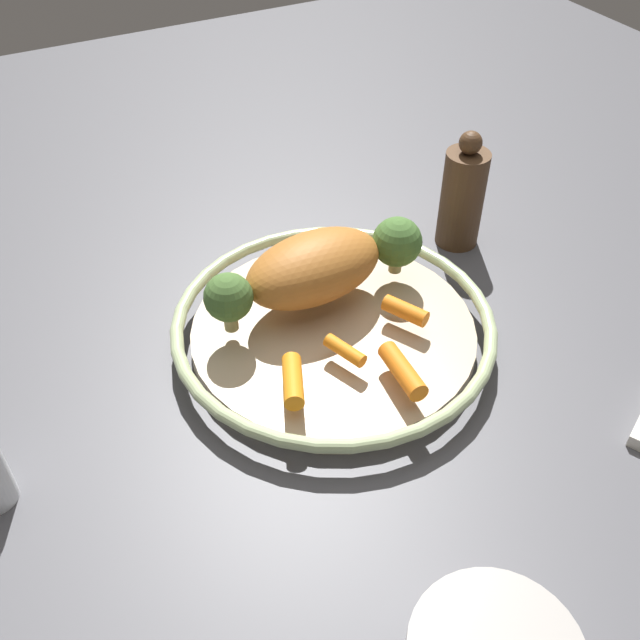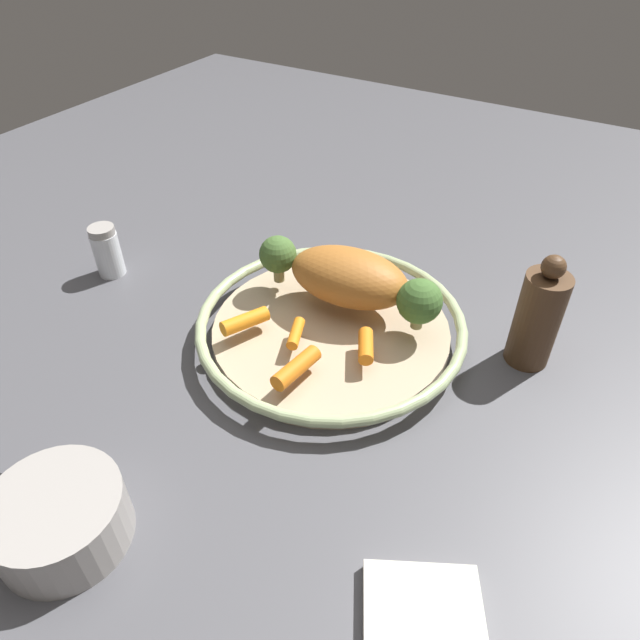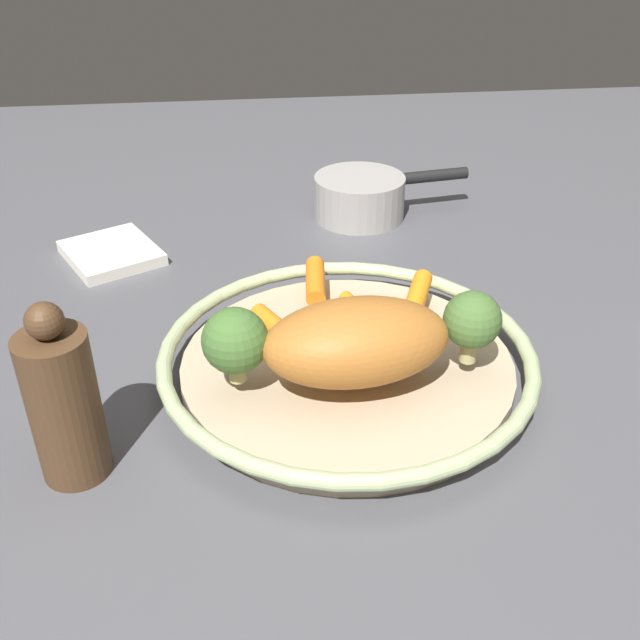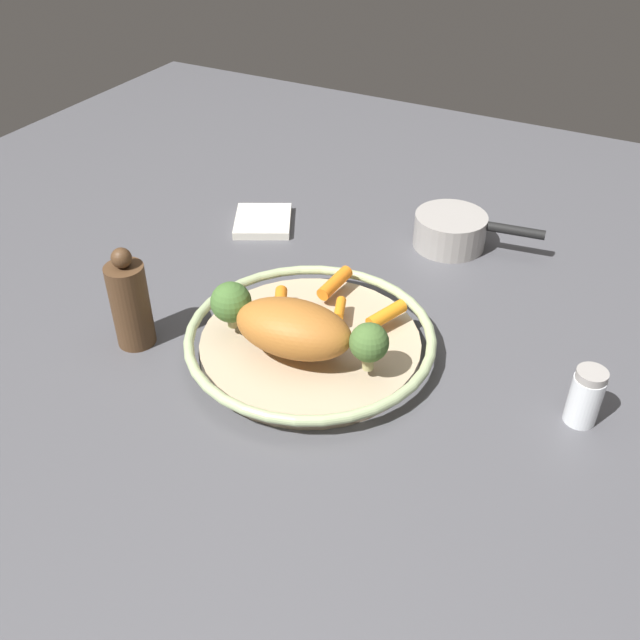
{
  "view_description": "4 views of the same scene",
  "coord_description": "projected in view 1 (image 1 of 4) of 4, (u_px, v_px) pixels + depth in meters",
  "views": [
    {
      "loc": [
        -0.5,
        0.27,
        0.54
      ],
      "look_at": [
        -0.02,
        0.03,
        0.06
      ],
      "focal_mm": 40.49,
      "sensor_mm": 36.0,
      "label": 1
    },
    {
      "loc": [
        -0.49,
        -0.27,
        0.49
      ],
      "look_at": [
        -0.03,
        0.0,
        0.05
      ],
      "focal_mm": 31.95,
      "sensor_mm": 36.0,
      "label": 2
    },
    {
      "loc": [
        0.54,
        -0.09,
        0.4
      ],
      "look_at": [
        -0.02,
        -0.02,
        0.06
      ],
      "focal_mm": 40.77,
      "sensor_mm": 36.0,
      "label": 3
    },
    {
      "loc": [
        0.67,
        0.37,
        0.63
      ],
      "look_at": [
        -0.0,
        0.01,
        0.06
      ],
      "focal_mm": 39.73,
      "sensor_mm": 36.0,
      "label": 4
    }
  ],
  "objects": [
    {
      "name": "ground_plane",
      "position": [
        333.0,
        342.0,
        0.79
      ],
      "size": [
        1.97,
        1.97,
        0.0
      ],
      "primitive_type": "plane",
      "color": "#4C4C51"
    },
    {
      "name": "serving_bowl",
      "position": [
        333.0,
        329.0,
        0.77
      ],
      "size": [
        0.35,
        0.35,
        0.04
      ],
      "color": "tan",
      "rests_on": "ground_plane"
    },
    {
      "name": "broccoli_floret_edge",
      "position": [
        228.0,
        298.0,
        0.72
      ],
      "size": [
        0.05,
        0.05,
        0.07
      ],
      "color": "tan",
      "rests_on": "serving_bowl"
    },
    {
      "name": "baby_carrot_near_rim",
      "position": [
        293.0,
        381.0,
        0.68
      ],
      "size": [
        0.07,
        0.04,
        0.02
      ],
      "primitive_type": "cylinder",
      "rotation": [
        1.63,
        0.0,
        1.17
      ],
      "color": "orange",
      "rests_on": "serving_bowl"
    },
    {
      "name": "baby_carrot_right",
      "position": [
        345.0,
        350.0,
        0.71
      ],
      "size": [
        0.05,
        0.03,
        0.02
      ],
      "primitive_type": "cylinder",
      "rotation": [
        1.6,
        0.0,
        5.07
      ],
      "color": "orange",
      "rests_on": "serving_bowl"
    },
    {
      "name": "broccoli_floret_small",
      "position": [
        397.0,
        242.0,
        0.79
      ],
      "size": [
        0.06,
        0.06,
        0.07
      ],
      "color": "tan",
      "rests_on": "serving_bowl"
    },
    {
      "name": "pepper_mill",
      "position": [
        462.0,
        196.0,
        0.88
      ],
      "size": [
        0.05,
        0.05,
        0.15
      ],
      "color": "#4C331E",
      "rests_on": "ground_plane"
    },
    {
      "name": "roast_chicken_piece",
      "position": [
        311.0,
        268.0,
        0.77
      ],
      "size": [
        0.11,
        0.17,
        0.07
      ],
      "primitive_type": "ellipsoid",
      "rotation": [
        0.0,
        0.0,
        4.81
      ],
      "color": "#AB6628",
      "rests_on": "serving_bowl"
    },
    {
      "name": "baby_carrot_left",
      "position": [
        402.0,
        371.0,
        0.69
      ],
      "size": [
        0.07,
        0.03,
        0.02
      ],
      "primitive_type": "cylinder",
      "rotation": [
        1.63,
        0.0,
        1.47
      ],
      "color": "orange",
      "rests_on": "serving_bowl"
    },
    {
      "name": "baby_carrot_center",
      "position": [
        405.0,
        311.0,
        0.76
      ],
      "size": [
        0.05,
        0.04,
        0.02
      ],
      "primitive_type": "cylinder",
      "rotation": [
        1.56,
        0.0,
        2.05
      ],
      "color": "orange",
      "rests_on": "serving_bowl"
    }
  ]
}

